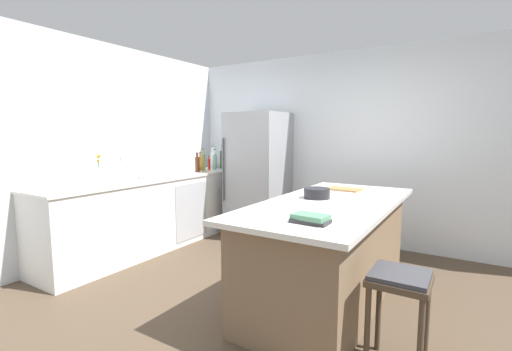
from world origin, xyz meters
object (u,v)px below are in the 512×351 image
at_px(syrup_bottle, 197,164).
at_px(mixing_bowl, 317,193).
at_px(kitchen_island, 329,250).
at_px(soda_bottle, 213,160).
at_px(hot_sauce_bottle, 209,164).
at_px(olive_oil_bottle, 203,162).
at_px(flower_vase, 99,174).
at_px(refrigerator, 258,175).
at_px(paper_towel_roll, 142,168).
at_px(cutting_board, 344,189).
at_px(vinegar_bottle, 200,163).
at_px(wine_bottle, 222,159).
at_px(cookbook_stack, 310,219).
at_px(sink_faucet, 122,168).
at_px(bar_stool, 399,291).
at_px(gin_bottle, 215,161).

height_order(syrup_bottle, mixing_bowl, syrup_bottle).
distance_m(kitchen_island, soda_bottle, 3.01).
height_order(hot_sauce_bottle, olive_oil_bottle, olive_oil_bottle).
xyz_separation_m(flower_vase, hot_sauce_bottle, (0.07, 1.85, -0.02)).
bearing_deg(refrigerator, paper_towel_roll, -122.90).
relative_size(paper_towel_roll, cutting_board, 0.88).
relative_size(paper_towel_roll, vinegar_bottle, 1.11).
distance_m(vinegar_bottle, syrup_bottle, 0.23).
bearing_deg(paper_towel_roll, kitchen_island, -1.26).
relative_size(syrup_bottle, cutting_board, 0.80).
relative_size(wine_bottle, syrup_bottle, 1.38).
xyz_separation_m(hot_sauce_bottle, olive_oil_bottle, (0.06, -0.20, 0.04)).
height_order(refrigerator, cookbook_stack, refrigerator).
xyz_separation_m(olive_oil_bottle, cutting_board, (2.31, -0.43, -0.15)).
xyz_separation_m(refrigerator, mixing_bowl, (1.47, -1.35, 0.05)).
xyz_separation_m(sink_faucet, cookbook_stack, (2.70, -0.58, -0.16)).
distance_m(bar_stool, syrup_bottle, 3.64).
bearing_deg(vinegar_bottle, paper_towel_roll, -87.88).
bearing_deg(cookbook_stack, kitchen_island, 100.54).
relative_size(gin_bottle, cookbook_stack, 1.27).
distance_m(sink_faucet, cookbook_stack, 2.76).
bearing_deg(syrup_bottle, bar_stool, -28.63).
bearing_deg(hot_sauce_bottle, gin_bottle, 62.98).
xyz_separation_m(sink_faucet, vinegar_bottle, (-0.01, 1.44, -0.05)).
xyz_separation_m(wine_bottle, vinegar_bottle, (-0.15, -0.37, -0.05)).
bearing_deg(syrup_bottle, olive_oil_bottle, 65.26).
xyz_separation_m(vinegar_bottle, cookbook_stack, (2.71, -2.02, -0.11)).
relative_size(hot_sauce_bottle, olive_oil_bottle, 0.64).
xyz_separation_m(flower_vase, cookbook_stack, (2.69, -0.27, -0.11)).
bearing_deg(sink_faucet, olive_oil_bottle, 84.00).
height_order(paper_towel_roll, mixing_bowl, paper_towel_roll).
xyz_separation_m(sink_faucet, flower_vase, (0.01, -0.31, -0.05)).
bearing_deg(cutting_board, bar_stool, -59.73).
distance_m(vinegar_bottle, cutting_board, 2.52).
relative_size(gin_bottle, cutting_board, 0.91).
bearing_deg(kitchen_island, cookbook_stack, -79.46).
xyz_separation_m(hot_sauce_bottle, vinegar_bottle, (-0.10, -0.10, 0.02)).
bearing_deg(cookbook_stack, sink_faucet, 167.93).
bearing_deg(mixing_bowl, kitchen_island, -25.95).
relative_size(refrigerator, olive_oil_bottle, 5.25).
relative_size(wine_bottle, vinegar_bottle, 1.40).
relative_size(kitchen_island, soda_bottle, 6.25).
height_order(refrigerator, hot_sauce_bottle, refrigerator).
bearing_deg(hot_sauce_bottle, wine_bottle, 79.36).
relative_size(gin_bottle, mixing_bowl, 1.34).
bearing_deg(hot_sauce_bottle, olive_oil_bottle, -73.73).
distance_m(flower_vase, cutting_board, 2.73).
xyz_separation_m(kitchen_island, flower_vase, (-2.54, -0.53, 0.58)).
distance_m(refrigerator, sink_faucet, 1.90).
relative_size(paper_towel_roll, olive_oil_bottle, 0.91).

